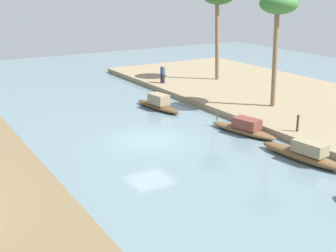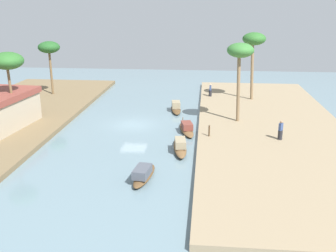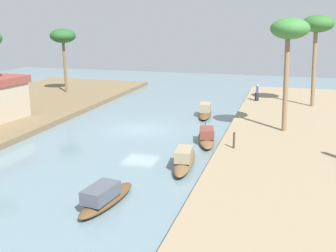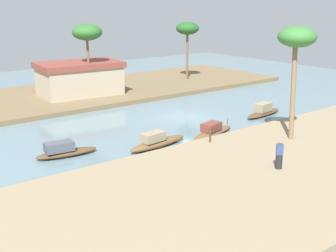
{
  "view_description": "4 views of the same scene",
  "coord_description": "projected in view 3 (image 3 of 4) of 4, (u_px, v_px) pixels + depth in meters",
  "views": [
    {
      "loc": [
        -21.73,
        11.91,
        8.64
      ],
      "look_at": [
        -1.34,
        -0.43,
        1.16
      ],
      "focal_mm": 48.54,
      "sensor_mm": 36.0,
      "label": 1
    },
    {
      "loc": [
        -37.41,
        -7.15,
        11.71
      ],
      "look_at": [
        -2.88,
        -3.79,
        0.86
      ],
      "focal_mm": 42.23,
      "sensor_mm": 36.0,
      "label": 2
    },
    {
      "loc": [
        -27.56,
        -10.29,
        7.87
      ],
      "look_at": [
        -2.1,
        -2.82,
        0.96
      ],
      "focal_mm": 43.1,
      "sensor_mm": 36.0,
      "label": 3
    },
    {
      "loc": [
        -24.87,
        -29.36,
        9.95
      ],
      "look_at": [
        -4.47,
        -3.41,
        0.71
      ],
      "focal_mm": 49.46,
      "sensor_mm": 36.0,
      "label": 4
    }
  ],
  "objects": [
    {
      "name": "sampan_with_tall_canopy",
      "position": [
        105.0,
        197.0,
        17.65
      ],
      "size": [
        4.17,
        1.54,
        1.03
      ],
      "rotation": [
        0.0,
        0.0,
        -0.13
      ],
      "color": "brown",
      "rests_on": "river_water"
    },
    {
      "name": "palm_tree_right_short",
      "position": [
        63.0,
        37.0,
        42.41
      ],
      "size": [
        2.7,
        2.7,
        6.72
      ],
      "color": "brown",
      "rests_on": "riverbank_right"
    },
    {
      "name": "sampan_open_hull",
      "position": [
        185.0,
        159.0,
        22.53
      ],
      "size": [
        5.06,
        1.63,
        1.11
      ],
      "rotation": [
        0.0,
        0.0,
        0.12
      ],
      "color": "brown",
      "rests_on": "river_water"
    },
    {
      "name": "person_by_mooring",
      "position": [
        257.0,
        94.0,
        38.81
      ],
      "size": [
        0.4,
        0.4,
        1.58
      ],
      "rotation": [
        0.0,
        0.0,
        3.15
      ],
      "color": "#232328",
      "rests_on": "riverbank_left"
    },
    {
      "name": "palm_tree_left_near",
      "position": [
        290.0,
        33.0,
        26.62
      ],
      "size": [
        2.57,
        2.57,
        7.7
      ],
      "color": "#7F6647",
      "rests_on": "riverbank_left"
    },
    {
      "name": "riverbank_left",
      "position": [
        332.0,
        141.0,
        26.64
      ],
      "size": [
        41.47,
        13.93,
        0.42
      ],
      "primitive_type": "cube",
      "color": "#937F60",
      "rests_on": "ground"
    },
    {
      "name": "river_water",
      "position": [
        140.0,
        129.0,
        30.38
      ],
      "size": [
        68.56,
        68.56,
        0.0
      ],
      "primitive_type": "plane",
      "color": "slate",
      "rests_on": "ground"
    },
    {
      "name": "sampan_midstream",
      "position": [
        206.0,
        137.0,
        27.06
      ],
      "size": [
        4.76,
        2.07,
        1.0
      ],
      "rotation": [
        0.0,
        0.0,
        0.23
      ],
      "color": "brown",
      "rests_on": "river_water"
    },
    {
      "name": "mooring_post",
      "position": [
        234.0,
        140.0,
        24.28
      ],
      "size": [
        0.14,
        0.14,
        0.99
      ],
      "primitive_type": "cylinder",
      "color": "#4C3823",
      "rests_on": "riverbank_left"
    },
    {
      "name": "palm_tree_left_far",
      "position": [
        318.0,
        27.0,
        34.82
      ],
      "size": [
        2.73,
        2.73,
        8.01
      ],
      "color": "#7F6647",
      "rests_on": "riverbank_left"
    },
    {
      "name": "sampan_with_red_awning",
      "position": [
        205.0,
        111.0,
        34.53
      ],
      "size": [
        4.74,
        1.65,
        1.11
      ],
      "rotation": [
        0.0,
        0.0,
        0.14
      ],
      "color": "brown",
      "rests_on": "river_water"
    }
  ]
}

